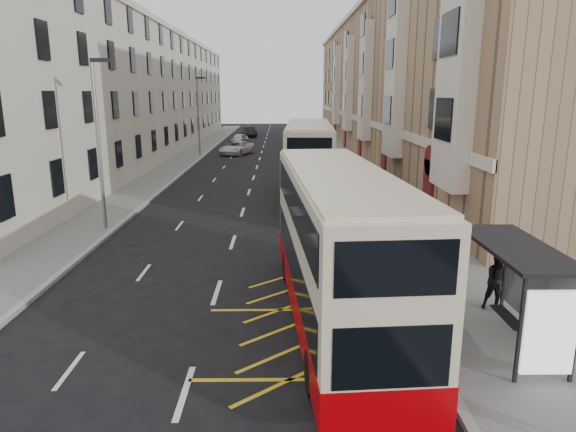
{
  "coord_description": "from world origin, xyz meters",
  "views": [
    {
      "loc": [
        2.21,
        -12.39,
        6.64
      ],
      "look_at": [
        2.48,
        7.51,
        1.82
      ],
      "focal_mm": 32.0,
      "sensor_mm": 36.0,
      "label": 1
    }
  ],
  "objects_px": {
    "double_decker_rear": "(309,161)",
    "pedestrian_mid": "(498,281)",
    "double_decker_front": "(338,247)",
    "car_dark": "(249,132)",
    "bus_shelter": "(527,277)",
    "white_van": "(237,148)",
    "street_lamp_near": "(99,136)",
    "street_lamp_far": "(199,112)",
    "pedestrian_far": "(399,253)",
    "litter_bin": "(446,324)",
    "car_red": "(295,136)",
    "car_silver": "(239,139)"
  },
  "relations": [
    {
      "from": "street_lamp_near",
      "to": "street_lamp_far",
      "type": "xyz_separation_m",
      "value": [
        0.0,
        30.0,
        0.0
      ]
    },
    {
      "from": "street_lamp_near",
      "to": "car_dark",
      "type": "xyz_separation_m",
      "value": [
        3.65,
        54.39,
        -3.88
      ]
    },
    {
      "from": "bus_shelter",
      "to": "white_van",
      "type": "distance_m",
      "value": 45.41
    },
    {
      "from": "litter_bin",
      "to": "car_red",
      "type": "relative_size",
      "value": 0.19
    },
    {
      "from": "street_lamp_near",
      "to": "car_dark",
      "type": "height_order",
      "value": "street_lamp_near"
    },
    {
      "from": "street_lamp_near",
      "to": "pedestrian_far",
      "type": "bearing_deg",
      "value": -29.39
    },
    {
      "from": "litter_bin",
      "to": "car_red",
      "type": "height_order",
      "value": "car_red"
    },
    {
      "from": "street_lamp_near",
      "to": "pedestrian_mid",
      "type": "distance_m",
      "value": 18.41
    },
    {
      "from": "street_lamp_near",
      "to": "double_decker_front",
      "type": "xyz_separation_m",
      "value": [
        10.18,
        -10.34,
        -2.33
      ]
    },
    {
      "from": "double_decker_rear",
      "to": "white_van",
      "type": "height_order",
      "value": "double_decker_rear"
    },
    {
      "from": "litter_bin",
      "to": "car_silver",
      "type": "distance_m",
      "value": 55.87
    },
    {
      "from": "pedestrian_far",
      "to": "car_red",
      "type": "relative_size",
      "value": 0.34
    },
    {
      "from": "car_dark",
      "to": "car_red",
      "type": "distance_m",
      "value": 10.36
    },
    {
      "from": "car_silver",
      "to": "bus_shelter",
      "type": "bearing_deg",
      "value": -63.64
    },
    {
      "from": "car_dark",
      "to": "pedestrian_mid",
      "type": "bearing_deg",
      "value": -95.73
    },
    {
      "from": "street_lamp_far",
      "to": "car_silver",
      "type": "bearing_deg",
      "value": 76.76
    },
    {
      "from": "double_decker_rear",
      "to": "car_dark",
      "type": "relative_size",
      "value": 2.62
    },
    {
      "from": "litter_bin",
      "to": "white_van",
      "type": "distance_m",
      "value": 44.59
    },
    {
      "from": "bus_shelter",
      "to": "double_decker_front",
      "type": "distance_m",
      "value": 4.96
    },
    {
      "from": "pedestrian_mid",
      "to": "pedestrian_far",
      "type": "height_order",
      "value": "pedestrian_far"
    },
    {
      "from": "double_decker_rear",
      "to": "pedestrian_mid",
      "type": "distance_m",
      "value": 18.35
    },
    {
      "from": "litter_bin",
      "to": "double_decker_front",
      "type": "bearing_deg",
      "value": 148.76
    },
    {
      "from": "car_red",
      "to": "white_van",
      "type": "bearing_deg",
      "value": 80.45
    },
    {
      "from": "street_lamp_near",
      "to": "car_red",
      "type": "height_order",
      "value": "street_lamp_near"
    },
    {
      "from": "double_decker_front",
      "to": "car_silver",
      "type": "bearing_deg",
      "value": 93.79
    },
    {
      "from": "street_lamp_near",
      "to": "car_red",
      "type": "bearing_deg",
      "value": 77.38
    },
    {
      "from": "litter_bin",
      "to": "car_red",
      "type": "distance_m",
      "value": 58.59
    },
    {
      "from": "litter_bin",
      "to": "car_dark",
      "type": "bearing_deg",
      "value": 97.92
    },
    {
      "from": "street_lamp_near",
      "to": "street_lamp_far",
      "type": "bearing_deg",
      "value": 90.0
    },
    {
      "from": "street_lamp_far",
      "to": "car_dark",
      "type": "height_order",
      "value": "street_lamp_far"
    },
    {
      "from": "pedestrian_far",
      "to": "litter_bin",
      "type": "bearing_deg",
      "value": 91.84
    },
    {
      "from": "street_lamp_far",
      "to": "pedestrian_mid",
      "type": "height_order",
      "value": "street_lamp_far"
    },
    {
      "from": "white_van",
      "to": "street_lamp_far",
      "type": "bearing_deg",
      "value": -134.8
    },
    {
      "from": "pedestrian_far",
      "to": "car_dark",
      "type": "xyz_separation_m",
      "value": [
        -9.05,
        61.54,
        -0.33
      ]
    },
    {
      "from": "double_decker_front",
      "to": "car_silver",
      "type": "height_order",
      "value": "double_decker_front"
    },
    {
      "from": "double_decker_front",
      "to": "car_dark",
      "type": "relative_size",
      "value": 2.5
    },
    {
      "from": "car_silver",
      "to": "double_decker_front",
      "type": "bearing_deg",
      "value": -67.9
    },
    {
      "from": "street_lamp_near",
      "to": "white_van",
      "type": "xyz_separation_m",
      "value": [
        3.75,
        31.65,
        -3.92
      ]
    },
    {
      "from": "pedestrian_mid",
      "to": "double_decker_rear",
      "type": "bearing_deg",
      "value": 108.56
    },
    {
      "from": "bus_shelter",
      "to": "pedestrian_far",
      "type": "xyz_separation_m",
      "value": [
        -1.99,
        5.24,
        -1.05
      ]
    },
    {
      "from": "double_decker_front",
      "to": "white_van",
      "type": "bearing_deg",
      "value": 94.9
    },
    {
      "from": "double_decker_rear",
      "to": "street_lamp_near",
      "type": "bearing_deg",
      "value": -140.03
    },
    {
      "from": "car_dark",
      "to": "litter_bin",
      "type": "bearing_deg",
      "value": -97.96
    },
    {
      "from": "double_decker_front",
      "to": "pedestrian_mid",
      "type": "height_order",
      "value": "double_decker_front"
    },
    {
      "from": "bus_shelter",
      "to": "street_lamp_near",
      "type": "relative_size",
      "value": 0.53
    },
    {
      "from": "street_lamp_far",
      "to": "double_decker_front",
      "type": "distance_m",
      "value": 41.67
    },
    {
      "from": "bus_shelter",
      "to": "double_decker_rear",
      "type": "bearing_deg",
      "value": 102.29
    },
    {
      "from": "car_red",
      "to": "car_silver",
      "type": "bearing_deg",
      "value": 40.31
    },
    {
      "from": "double_decker_rear",
      "to": "pedestrian_mid",
      "type": "bearing_deg",
      "value": -71.85
    },
    {
      "from": "white_van",
      "to": "pedestrian_far",
      "type": "bearing_deg",
      "value": -55.64
    }
  ]
}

